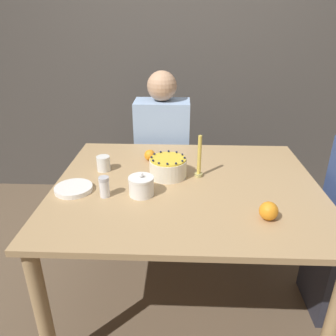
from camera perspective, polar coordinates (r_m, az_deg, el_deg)
The scene contains 12 objects.
ground_plane at distance 2.21m, azimuth 2.74°, elevation -20.47°, with size 12.00×12.00×0.00m, color brown.
wall_behind at distance 2.96m, azimuth 3.18°, elevation 19.67°, with size 8.00×0.05×2.60m.
dining_table at distance 1.80m, azimuth 3.16°, elevation -5.57°, with size 1.40×1.16×0.76m.
cake at distance 1.80m, azimuth 0.00°, elevation 0.11°, with size 0.20×0.20×0.12m.
sugar_bowl at distance 1.62m, azimuth -4.68°, elevation -3.12°, with size 0.13×0.13×0.12m.
sugar_shaker at distance 1.63m, azimuth -11.02°, elevation -3.22°, with size 0.05×0.05×0.11m.
plate_stack at distance 1.74m, azimuth -16.12°, elevation -3.47°, with size 0.19×0.19×0.02m.
candle at distance 1.79m, azimuth 5.45°, elevation 1.29°, with size 0.05×0.05×0.24m.
cup at distance 1.91m, azimuth -11.17°, elevation 0.78°, with size 0.08×0.08×0.09m.
orange_fruit_0 at distance 1.50m, azimuth 17.12°, elevation -7.16°, with size 0.08×0.08×0.08m.
orange_fruit_1 at distance 2.02m, azimuth -3.18°, elevation 2.25°, with size 0.07×0.07×0.07m.
person_man_blue_shirt at distance 2.55m, azimuth -0.96°, elevation 1.07°, with size 0.40×0.34×1.23m.
Camera 1 is at (-0.04, -1.55, 1.57)m, focal length 35.00 mm.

